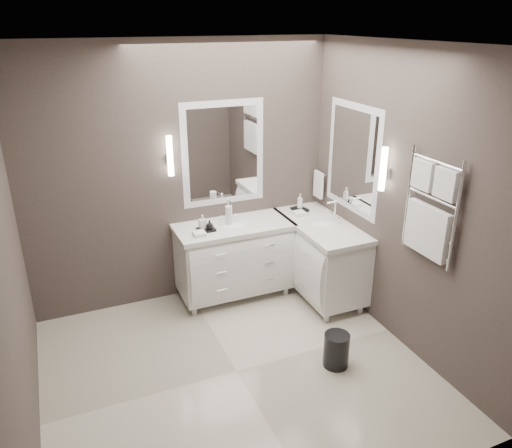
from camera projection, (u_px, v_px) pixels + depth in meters
name	position (u px, v px, depth m)	size (l,w,h in m)	color
floor	(237.00, 372.00, 4.37)	(3.20, 3.00, 0.01)	beige
ceiling	(231.00, 43.00, 3.32)	(3.20, 3.00, 0.01)	white
wall_back	(182.00, 177.00, 5.12)	(3.20, 0.01, 2.70)	#423935
wall_front	(338.00, 336.00, 2.57)	(3.20, 0.01, 2.70)	#423935
wall_left	(5.00, 268.00, 3.26)	(0.01, 3.00, 2.70)	#423935
wall_right	(403.00, 202.00, 4.43)	(0.01, 3.00, 2.70)	#423935
vanity_back	(234.00, 256.00, 5.38)	(1.24, 0.59, 0.97)	white
vanity_right	(320.00, 254.00, 5.42)	(0.59, 1.24, 0.97)	white
mirror_back	(223.00, 154.00, 5.19)	(0.90, 0.02, 1.10)	white
mirror_right	(353.00, 158.00, 5.02)	(0.02, 0.90, 1.10)	white
sconce_back	(170.00, 157.00, 4.91)	(0.06, 0.06, 0.40)	white
sconce_right	(383.00, 170.00, 4.49)	(0.06, 0.06, 0.40)	white
towel_bar_corner	(318.00, 184.00, 5.65)	(0.03, 0.22, 0.30)	white
towel_ladder	(430.00, 213.00, 4.05)	(0.06, 0.58, 0.90)	white
waste_bin	(336.00, 350.00, 4.39)	(0.23, 0.23, 0.32)	black
amenity_tray_back	(206.00, 230.00, 5.08)	(0.18, 0.13, 0.03)	black
amenity_tray_right	(300.00, 209.00, 5.61)	(0.13, 0.18, 0.03)	black
water_bottle	(229.00, 216.00, 5.19)	(0.07, 0.07, 0.21)	silver
soap_bottle_a	(202.00, 222.00, 5.05)	(0.06, 0.07, 0.14)	white
soap_bottle_b	(210.00, 225.00, 5.04)	(0.07, 0.07, 0.09)	black
soap_bottle_c	(300.00, 201.00, 5.57)	(0.06, 0.07, 0.17)	white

